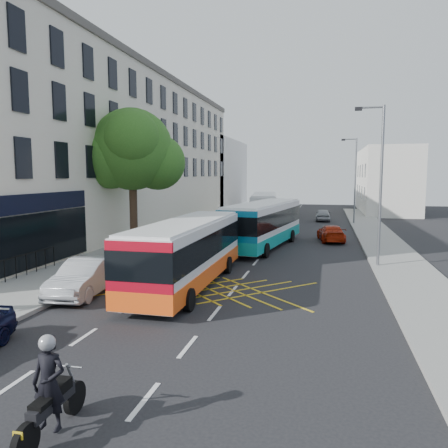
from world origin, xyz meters
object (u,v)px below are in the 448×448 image
Objects in this scene: street_tree at (132,150)px; red_hatchback at (331,233)px; bus_mid at (264,224)px; parked_car_silver at (85,277)px; bus_near at (188,252)px; distant_car_grey at (286,210)px; lamp_near at (379,177)px; bus_far at (264,207)px; motorbike at (50,389)px; distant_car_silver at (323,215)px; lamp_far at (354,176)px.

red_hatchback is at bearing 24.52° from street_tree.
street_tree is 9.73m from bus_mid.
bus_near is at bearing 26.73° from parked_car_silver.
bus_near is 1.90× the size of distant_car_grey.
lamp_near is at bearing -29.05° from bus_mid.
bus_far is at bearing -96.88° from distant_car_grey.
street_tree is 4.06× the size of motorbike.
distant_car_silver is (9.00, 30.58, -0.08)m from parked_car_silver.
red_hatchback is (5.20, 25.22, -0.32)m from motorbike.
motorbike reaches higher than red_hatchback.
bus_near reaches higher than red_hatchback.
lamp_near is 1.00× the size of lamp_far.
bus_mid is 14.75m from bus_far.
lamp_far reaches higher than bus_near.
bus_mid reaches higher than distant_car_grey.
distant_car_grey is (4.81, 34.57, 0.02)m from parked_car_silver.
bus_mid is at bearing 86.53° from motorbike.
red_hatchback is (6.37, -10.96, -0.93)m from bus_far.
parked_car_silver is at bearing -92.69° from distant_car_grey.
distant_car_silver is at bearing 97.01° from lamp_near.
bus_far is at bearing 113.39° from lamp_near.
distant_car_grey is 1.44× the size of distant_car_silver.
bus_near is at bearing -145.66° from lamp_near.
distant_car_grey is at bearing 104.65° from lamp_near.
motorbike is at bearing 70.39° from red_hatchback.
parked_car_silver is at bearing -112.97° from lamp_far.
lamp_far is 1.86× the size of parked_car_silver.
red_hatchback is at bearing 91.58° from distant_car_silver.
parked_car_silver is (-4.46, 8.69, -0.20)m from motorbike.
bus_near reaches higher than motorbike.
distant_car_grey is at bearing 136.08° from lamp_far.
distant_car_silver is at bearing 58.95° from street_tree.
distant_car_grey is at bearing 88.38° from motorbike.
red_hatchback is (-2.14, 8.70, -4.03)m from lamp_near.
bus_mid is at bearing 80.94° from bus_near.
parked_car_silver is at bearing 72.50° from distant_car_silver.
street_tree is 0.84× the size of bus_far.
street_tree is 23.77m from distant_car_silver.
lamp_near reaches higher than bus_near.
street_tree reaches higher than distant_car_grey.
lamp_far is 0.80× the size of bus_near.
bus_mid reaches higher than bus_far.
street_tree is 2.05× the size of parked_car_silver.
bus_far is at bearing 69.63° from street_tree.
lamp_far reaches higher than distant_car_silver.
red_hatchback is (9.66, 16.54, -0.12)m from parked_car_silver.
bus_near is 0.96× the size of bus_far.
lamp_far reaches higher than bus_far.
bus_near is at bearing -96.36° from bus_far.
bus_far is (-0.26, 25.29, 0.03)m from bus_near.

